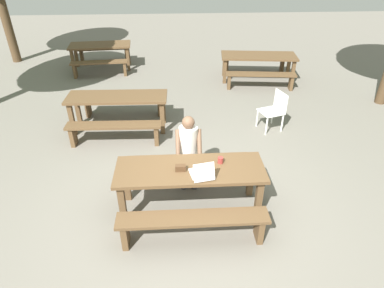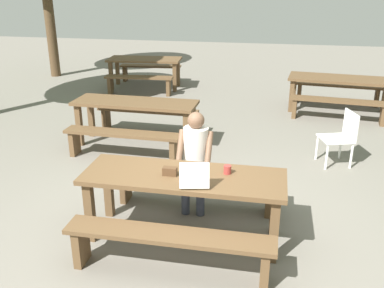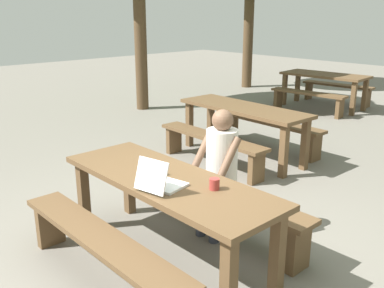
# 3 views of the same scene
# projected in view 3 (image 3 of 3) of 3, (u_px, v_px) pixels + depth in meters

# --- Properties ---
(ground_plane) EXTENTS (30.00, 30.00, 0.00)m
(ground_plane) POSITION_uv_depth(u_px,v_px,m) (168.00, 256.00, 3.83)
(ground_plane) COLOR slate
(picnic_table_front) EXTENTS (2.12, 0.73, 0.75)m
(picnic_table_front) POSITION_uv_depth(u_px,v_px,m) (167.00, 190.00, 3.64)
(picnic_table_front) COLOR brown
(picnic_table_front) RESTS_ON ground
(bench_near) EXTENTS (1.99, 0.30, 0.45)m
(bench_near) POSITION_uv_depth(u_px,v_px,m) (101.00, 248.00, 3.30)
(bench_near) COLOR brown
(bench_near) RESTS_ON ground
(bench_far) EXTENTS (1.99, 0.30, 0.45)m
(bench_far) POSITION_uv_depth(u_px,v_px,m) (220.00, 199.00, 4.16)
(bench_far) COLOR brown
(bench_far) RESTS_ON ground
(laptop) EXTENTS (0.35, 0.39, 0.26)m
(laptop) POSITION_uv_depth(u_px,v_px,m) (160.00, 181.00, 3.36)
(laptop) COLOR white
(laptop) RESTS_ON picnic_table_front
(small_pouch) EXTENTS (0.15, 0.08, 0.09)m
(small_pouch) POSITION_uv_depth(u_px,v_px,m) (153.00, 169.00, 3.67)
(small_pouch) COLOR #4C331E
(small_pouch) RESTS_ON picnic_table_front
(coffee_mug) EXTENTS (0.08, 0.08, 0.09)m
(coffee_mug) POSITION_uv_depth(u_px,v_px,m) (214.00, 184.00, 3.36)
(coffee_mug) COLOR #99332D
(coffee_mug) RESTS_ON picnic_table_front
(person_seated) EXTENTS (0.41, 0.41, 1.23)m
(person_seated) POSITION_uv_depth(u_px,v_px,m) (219.00, 164.00, 4.02)
(person_seated) COLOR #333847
(person_seated) RESTS_ON ground
(picnic_table_mid) EXTENTS (2.06, 0.71, 0.76)m
(picnic_table_mid) POSITION_uv_depth(u_px,v_px,m) (243.00, 115.00, 6.26)
(picnic_table_mid) COLOR brown
(picnic_table_mid) RESTS_ON ground
(bench_mid_south) EXTENTS (1.85, 0.35, 0.45)m
(bench_mid_south) POSITION_uv_depth(u_px,v_px,m) (211.00, 143.00, 5.95)
(bench_mid_south) COLOR brown
(bench_mid_south) RESTS_ON ground
(bench_mid_north) EXTENTS (1.85, 0.35, 0.45)m
(bench_mid_north) POSITION_uv_depth(u_px,v_px,m) (270.00, 127.00, 6.75)
(bench_mid_north) COLOR brown
(bench_mid_north) RESTS_ON ground
(picnic_table_rear) EXTENTS (1.87, 0.93, 0.75)m
(picnic_table_rear) POSITION_uv_depth(u_px,v_px,m) (324.00, 79.00, 9.51)
(picnic_table_rear) COLOR brown
(picnic_table_rear) RESTS_ON ground
(bench_rear_south) EXTENTS (1.65, 0.43, 0.45)m
(bench_rear_south) POSITION_uv_depth(u_px,v_px,m) (308.00, 97.00, 9.11)
(bench_rear_south) COLOR brown
(bench_rear_south) RESTS_ON ground
(bench_rear_north) EXTENTS (1.65, 0.43, 0.45)m
(bench_rear_north) POSITION_uv_depth(u_px,v_px,m) (337.00, 89.00, 10.09)
(bench_rear_north) COLOR brown
(bench_rear_north) RESTS_ON ground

